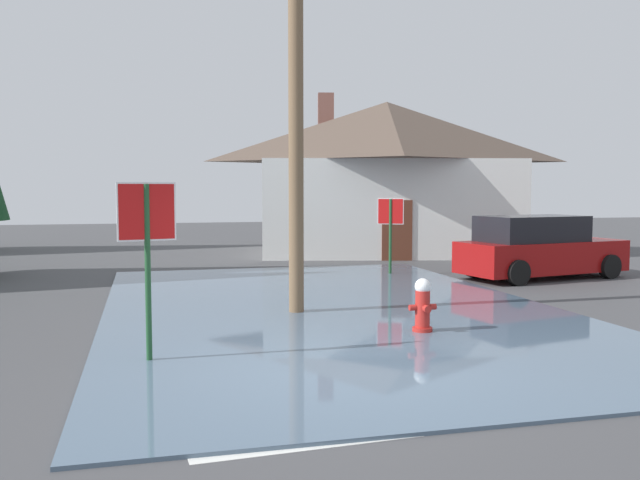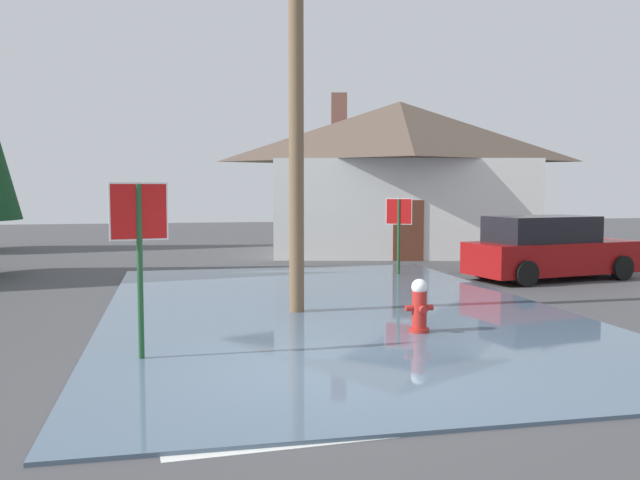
# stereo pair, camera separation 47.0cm
# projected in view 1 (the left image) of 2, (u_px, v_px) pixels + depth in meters

# --- Properties ---
(ground_plane) EXTENTS (80.00, 80.00, 0.10)m
(ground_plane) POSITION_uv_depth(u_px,v_px,m) (339.00, 378.00, 8.73)
(ground_plane) COLOR #424244
(flood_puddle) EXTENTS (8.60, 13.80, 0.05)m
(flood_puddle) POSITION_uv_depth(u_px,v_px,m) (330.00, 308.00, 13.44)
(flood_puddle) COLOR #4C6075
(flood_puddle) RESTS_ON ground
(lane_stop_bar) EXTENTS (4.07, 0.56, 0.01)m
(lane_stop_bar) POSITION_uv_depth(u_px,v_px,m) (398.00, 433.00, 6.62)
(lane_stop_bar) COLOR silver
(lane_stop_bar) RESTS_ON ground
(stop_sign_near) EXTENTS (0.77, 0.18, 2.46)m
(stop_sign_near) POSITION_uv_depth(u_px,v_px,m) (147.00, 234.00, 9.16)
(stop_sign_near) COLOR #1E4C28
(stop_sign_near) RESTS_ON ground
(fire_hydrant) EXTENTS (0.46, 0.39, 0.92)m
(fire_hydrant) POSITION_uv_depth(u_px,v_px,m) (423.00, 307.00, 11.13)
(fire_hydrant) COLOR #AD231E
(fire_hydrant) RESTS_ON ground
(utility_pole) EXTENTS (1.60, 0.28, 9.30)m
(utility_pole) POSITION_uv_depth(u_px,v_px,m) (296.00, 55.00, 12.58)
(utility_pole) COLOR brown
(utility_pole) RESTS_ON ground
(stop_sign_far) EXTENTS (0.65, 0.33, 2.11)m
(stop_sign_far) POSITION_uv_depth(u_px,v_px,m) (390.00, 221.00, 18.66)
(stop_sign_far) COLOR #1E4C28
(stop_sign_far) RESTS_ON ground
(house) EXTENTS (10.78, 8.39, 6.00)m
(house) POSITION_uv_depth(u_px,v_px,m) (386.00, 175.00, 25.29)
(house) COLOR silver
(house) RESTS_ON ground
(parked_car) EXTENTS (4.80, 2.59, 1.66)m
(parked_car) POSITION_uv_depth(u_px,v_px,m) (539.00, 249.00, 18.03)
(parked_car) COLOR maroon
(parked_car) RESTS_ON ground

